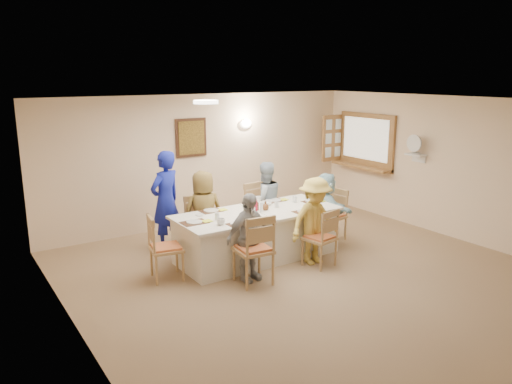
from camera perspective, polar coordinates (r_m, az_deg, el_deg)
ground at (r=7.24m, az=7.54°, el=-10.08°), size 7.00×7.00×0.00m
room_walls at (r=6.78m, az=7.93°, el=1.74°), size 7.00×7.00×7.00m
wall_picture at (r=9.46m, az=-7.42°, el=6.18°), size 0.62×0.05×0.72m
wall_sconce at (r=10.00m, az=-1.15°, el=7.82°), size 0.26×0.09×0.18m
ceiling_light at (r=7.33m, az=-5.75°, el=10.20°), size 0.36×0.36×0.05m
serving_hatch at (r=10.69m, az=12.50°, el=5.71°), size 0.06×1.50×1.15m
hatch_sill at (r=10.69m, az=11.91°, el=2.89°), size 0.30×1.50×0.05m
shutter_door at (r=11.06m, az=8.73°, el=6.12°), size 0.55×0.04×1.00m
fan_shelf at (r=9.76m, az=17.80°, el=4.09°), size 0.22×0.36×0.03m
desk_fan at (r=9.71m, az=17.75°, el=4.95°), size 0.30×0.30×0.28m
dining_table at (r=7.94m, az=0.17°, el=-4.89°), size 2.62×1.11×0.76m
chair_back_left at (r=8.29m, az=-6.36°, el=-3.63°), size 0.44×0.44×0.91m
chair_back_right at (r=8.86m, az=0.56°, el=-2.18°), size 0.51×0.51×0.98m
chair_front_left at (r=6.95m, az=-0.32°, el=-6.44°), size 0.54×0.54×1.02m
chair_front_right at (r=7.65m, az=7.27°, el=-5.12°), size 0.51×0.51×0.91m
chair_left_end at (r=7.22m, az=-10.21°, el=-6.21°), size 0.53×0.53×0.95m
chair_right_end at (r=8.83m, az=8.61°, el=-2.65°), size 0.49×0.49×0.91m
diner_back_left at (r=8.12m, az=-6.02°, el=-2.31°), size 0.75×0.57×1.36m
diner_back_right at (r=8.71m, az=1.00°, el=-1.06°), size 0.84×0.74×1.39m
diner_front_left at (r=7.01m, az=-0.86°, el=-5.21°), size 0.82×0.50×1.27m
diner_front_right at (r=7.67m, az=6.74°, el=-3.31°), size 0.89×0.53×1.35m
diner_right_end at (r=8.70m, az=8.01°, el=-1.78°), size 1.26×0.74×1.22m
caregiver at (r=8.31m, az=-10.29°, el=-1.01°), size 0.88×0.82×1.66m
placemat_fl at (r=7.18m, az=-1.98°, el=-3.68°), size 0.33×0.24×0.01m
plate_fl at (r=7.17m, az=-1.98°, el=-3.61°), size 0.25×0.25×0.02m
napkin_fl at (r=7.23m, az=-0.55°, el=-3.50°), size 0.15×0.15×0.01m
placemat_fr at (r=7.84m, az=5.54°, el=-2.26°), size 0.33×0.25×0.01m
plate_fr at (r=7.84m, az=5.54°, el=-2.19°), size 0.22×0.22×0.01m
napkin_fr at (r=7.91m, az=6.78°, el=-2.09°), size 0.14×0.14×0.01m
placemat_bl at (r=7.88m, az=-5.16°, el=-2.17°), size 0.34×0.25×0.01m
plate_bl at (r=7.88m, az=-5.16°, el=-2.10°), size 0.24×0.24×0.01m
napkin_bl at (r=7.92m, az=-3.84°, el=-2.02°), size 0.13×0.13×0.01m
placemat_br at (r=8.49m, az=1.99°, el=-0.99°), size 0.37×0.27×0.01m
plate_br at (r=8.49m, az=1.99°, el=-0.92°), size 0.26×0.26×0.02m
napkin_br at (r=8.55m, az=3.17°, el=-0.85°), size 0.13×0.13×0.01m
placemat_le at (r=7.30m, az=-7.06°, el=-3.48°), size 0.38×0.28×0.01m
plate_le at (r=7.30m, az=-7.06°, el=-3.40°), size 0.23×0.23×0.01m
napkin_le at (r=7.33m, az=-5.63°, el=-3.31°), size 0.14×0.14×0.01m
placemat_re at (r=8.47m, az=6.51°, el=-1.09°), size 0.34×0.25×0.01m
plate_re at (r=8.47m, az=6.51°, el=-1.03°), size 0.25×0.25×0.02m
napkin_re at (r=8.55m, az=7.65°, el=-0.95°), size 0.14×0.14×0.01m
teacup_a at (r=7.15m, az=-4.06°, el=-3.40°), size 0.17×0.17×0.09m
teacup_b at (r=8.43m, az=0.28°, el=-0.79°), size 0.11×0.11×0.09m
bowl_a at (r=7.50m, az=-0.41°, el=-2.75°), size 0.29×0.29×0.05m
bowl_b at (r=8.20m, az=1.18°, el=-1.31°), size 0.24×0.24×0.06m
condiment_ketchup at (r=7.82m, az=-0.15°, el=-1.32°), size 0.17×0.17×0.25m
condiment_brown at (r=7.88m, az=-0.08°, el=-1.41°), size 0.11×0.12×0.19m
condiment_malt at (r=7.89m, az=1.09°, el=-1.57°), size 0.13×0.13×0.14m
drinking_glass at (r=7.77m, az=-0.95°, el=-1.93°), size 0.06×0.06×0.09m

